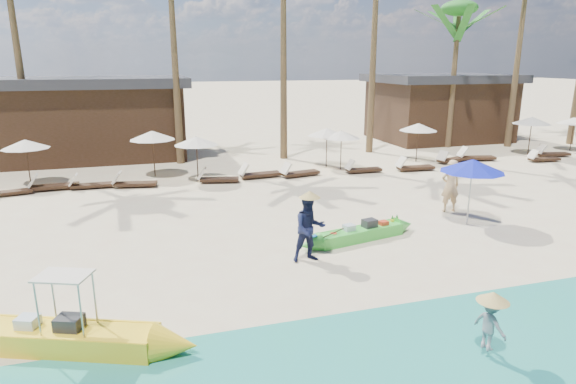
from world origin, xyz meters
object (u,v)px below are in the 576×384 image
object	(u,v)px
green_canoe	(359,233)
yellow_canoe	(59,337)
blue_umbrella	(473,166)
tourist	(450,186)

from	to	relation	value
green_canoe	yellow_canoe	size ratio (longest dim) A/B	0.82
green_canoe	blue_umbrella	world-z (taller)	blue_umbrella
green_canoe	yellow_canoe	world-z (taller)	yellow_canoe
yellow_canoe	green_canoe	bearing A→B (deg)	47.00
tourist	blue_umbrella	bearing A→B (deg)	87.01
tourist	blue_umbrella	xyz separation A→B (m)	(-0.24, -1.36, 1.01)
blue_umbrella	green_canoe	bearing A→B (deg)	-175.66
tourist	blue_umbrella	world-z (taller)	blue_umbrella
tourist	yellow_canoe	bearing A→B (deg)	30.84
green_canoe	blue_umbrella	xyz separation A→B (m)	(3.95, 0.30, 1.75)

